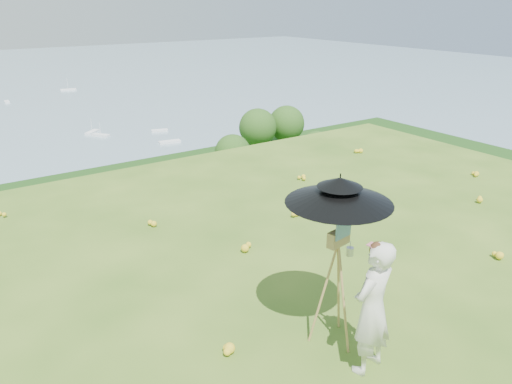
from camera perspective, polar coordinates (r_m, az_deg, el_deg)
ground at (r=8.58m, az=14.21°, el=-7.44°), size 14.00×14.00×0.00m
shoreline_tier at (r=89.50m, az=-26.98°, el=-7.97°), size 170.00×28.00×8.00m
slope_trees at (r=44.53m, az=-23.49°, el=-6.06°), size 110.00×50.00×6.00m
wildflowers at (r=8.69m, az=13.02°, el=-6.47°), size 10.00×10.50×0.12m
painter at (r=5.81m, az=13.16°, el=-12.78°), size 0.66×0.50×1.63m
field_easel at (r=6.17m, az=9.09°, el=-10.17°), size 0.73×0.73×1.66m
sun_umbrella at (r=5.75m, az=9.39°, el=-1.89°), size 1.35×1.35×0.84m
painter_cap at (r=5.43m, az=13.83°, el=-5.99°), size 0.21×0.24×0.10m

